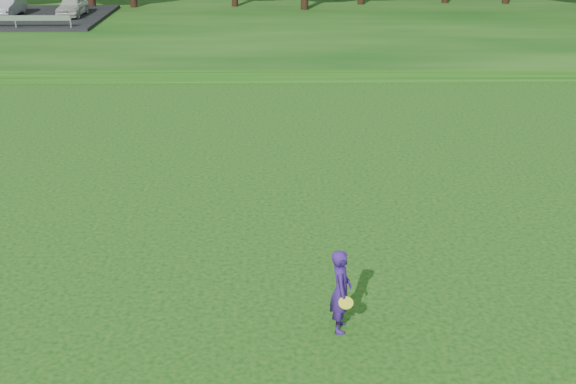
{
  "coord_description": "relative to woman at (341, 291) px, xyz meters",
  "views": [
    {
      "loc": [
        -0.96,
        -13.12,
        8.18
      ],
      "look_at": [
        -0.8,
        3.16,
        1.3
      ],
      "focal_mm": 45.0,
      "sensor_mm": 36.0,
      "label": 1
    }
  ],
  "objects": [
    {
      "name": "ground",
      "position": [
        -0.21,
        0.84,
        -0.88
      ],
      "size": [
        140.0,
        140.0,
        0.0
      ],
      "primitive_type": "plane",
      "color": "#0C3F0C",
      "rests_on": "ground"
    },
    {
      "name": "berm",
      "position": [
        -0.21,
        34.84,
        -0.58
      ],
      "size": [
        130.0,
        30.0,
        0.6
      ],
      "primitive_type": "cube",
      "color": "#0C3F0C",
      "rests_on": "ground"
    },
    {
      "name": "walking_path",
      "position": [
        -0.21,
        20.84,
        -0.86
      ],
      "size": [
        130.0,
        1.6,
        0.04
      ],
      "primitive_type": "cube",
      "color": "gray",
      "rests_on": "ground"
    },
    {
      "name": "woman",
      "position": [
        0.0,
        0.0,
        0.0
      ],
      "size": [
        0.46,
        0.83,
        1.76
      ],
      "color": "#371A76",
      "rests_on": "ground"
    }
  ]
}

